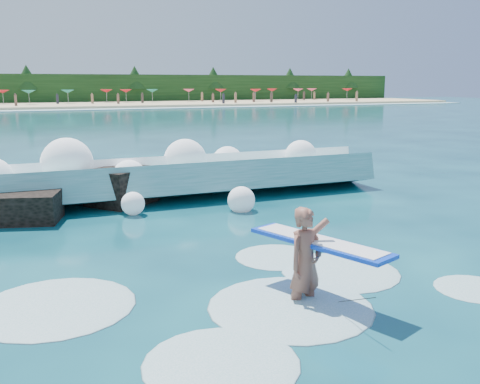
% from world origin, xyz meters
% --- Properties ---
extents(ground, '(200.00, 200.00, 0.00)m').
position_xyz_m(ground, '(0.00, 0.00, 0.00)').
color(ground, '#083241').
rests_on(ground, ground).
extents(beach, '(140.00, 20.00, 0.40)m').
position_xyz_m(beach, '(0.00, 78.00, 0.20)').
color(beach, tan).
rests_on(beach, ground).
extents(wet_band, '(140.00, 5.00, 0.08)m').
position_xyz_m(wet_band, '(0.00, 67.00, 0.04)').
color(wet_band, silver).
rests_on(wet_band, ground).
extents(treeline, '(140.00, 4.00, 5.00)m').
position_xyz_m(treeline, '(0.00, 88.00, 2.50)').
color(treeline, black).
rests_on(treeline, ground).
extents(breaking_wave, '(18.53, 2.86, 1.60)m').
position_xyz_m(breaking_wave, '(-0.98, 7.75, 0.56)').
color(breaking_wave, teal).
rests_on(breaking_wave, ground).
extents(rock_cluster, '(8.12, 3.17, 1.27)m').
position_xyz_m(rock_cluster, '(-3.28, 6.77, 0.40)').
color(rock_cluster, black).
rests_on(rock_cluster, ground).
extents(surfer_with_board, '(1.50, 3.05, 1.93)m').
position_xyz_m(surfer_with_board, '(1.32, -1.40, 0.71)').
color(surfer_with_board, brown).
rests_on(surfer_with_board, ground).
extents(wave_spray, '(14.84, 4.29, 2.06)m').
position_xyz_m(wave_spray, '(-1.06, 7.65, 1.01)').
color(wave_spray, white).
rests_on(wave_spray, ground).
extents(surf_foam, '(8.96, 5.55, 0.14)m').
position_xyz_m(surf_foam, '(0.25, -0.96, 0.00)').
color(surf_foam, silver).
rests_on(surf_foam, ground).
extents(beach_umbrellas, '(113.06, 6.97, 0.50)m').
position_xyz_m(beach_umbrellas, '(0.08, 80.87, 2.25)').
color(beach_umbrellas, '#E64368').
rests_on(beach_umbrellas, ground).
extents(beachgoers, '(109.04, 14.01, 1.94)m').
position_xyz_m(beachgoers, '(6.76, 74.36, 1.06)').
color(beachgoers, '#3F332D').
rests_on(beachgoers, ground).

